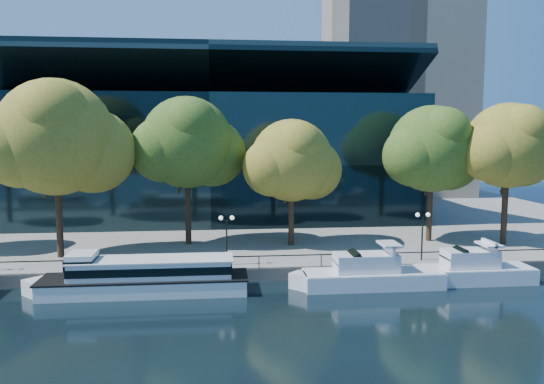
{
  "coord_description": "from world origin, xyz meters",
  "views": [
    {
      "loc": [
        -3.09,
        -37.65,
        11.71
      ],
      "look_at": [
        1.52,
        8.0,
        6.5
      ],
      "focal_mm": 35.0,
      "sensor_mm": 36.0,
      "label": 1
    }
  ],
  "objects": [
    {
      "name": "tree_1",
      "position": [
        -16.52,
        8.59,
        11.07
      ],
      "size": [
        12.28,
        10.07,
        15.19
      ],
      "color": "black",
      "rests_on": "promenade"
    },
    {
      "name": "cruiser_far",
      "position": [
        16.33,
        0.95,
        1.05
      ],
      "size": [
        10.12,
        2.81,
        3.31
      ],
      "color": "silver",
      "rests_on": "ground"
    },
    {
      "name": "lamp_2",
      "position": [
        13.81,
        4.5,
        3.98
      ],
      "size": [
        1.26,
        0.36,
        4.03
      ],
      "color": "black",
      "rests_on": "promenade"
    },
    {
      "name": "tree_3",
      "position": [
        3.88,
        11.5,
        8.89
      ],
      "size": [
        9.67,
        7.93,
        11.93
      ],
      "color": "black",
      "rests_on": "promenade"
    },
    {
      "name": "tree_5",
      "position": [
        24.24,
        9.89,
        10.26
      ],
      "size": [
        10.06,
        8.25,
        13.46
      ],
      "color": "black",
      "rests_on": "promenade"
    },
    {
      "name": "railing",
      "position": [
        0.0,
        3.25,
        1.94
      ],
      "size": [
        88.2,
        0.08,
        0.99
      ],
      "color": "black",
      "rests_on": "promenade"
    },
    {
      "name": "convention_building",
      "position": [
        -4.0,
        31.79,
        8.51
      ],
      "size": [
        50.0,
        24.57,
        21.43
      ],
      "color": "black",
      "rests_on": "ground"
    },
    {
      "name": "ground",
      "position": [
        0.0,
        0.0,
        0.0
      ],
      "size": [
        160.0,
        160.0,
        0.0
      ],
      "primitive_type": "plane",
      "color": "black",
      "rests_on": "ground"
    },
    {
      "name": "tour_boat",
      "position": [
        -8.9,
        0.73,
        1.32
      ],
      "size": [
        16.3,
        3.64,
        3.09
      ],
      "color": "silver",
      "rests_on": "ground"
    },
    {
      "name": "office_tower",
      "position": [
        28.0,
        55.0,
        33.02
      ],
      "size": [
        22.5,
        22.5,
        65.9
      ],
      "color": "gray",
      "rests_on": "ground"
    },
    {
      "name": "lamp_1",
      "position": [
        -2.51,
        4.5,
        3.98
      ],
      "size": [
        1.26,
        0.36,
        4.03
      ],
      "color": "black",
      "rests_on": "promenade"
    },
    {
      "name": "promenade",
      "position": [
        0.0,
        36.38,
        0.5
      ],
      "size": [
        90.0,
        67.08,
        1.0
      ],
      "color": "slate",
      "rests_on": "ground"
    },
    {
      "name": "tree_4",
      "position": [
        17.74,
        12.14,
        9.9
      ],
      "size": [
        10.56,
        8.66,
        13.31
      ],
      "color": "black",
      "rests_on": "promenade"
    },
    {
      "name": "cruiser_near",
      "position": [
        7.95,
        0.52,
        1.05
      ],
      "size": [
        11.64,
        3.0,
        3.37
      ],
      "color": "silver",
      "rests_on": "ground"
    },
    {
      "name": "tree_2",
      "position": [
        -5.88,
        12.93,
        10.55
      ],
      "size": [
        10.82,
        8.87,
        14.07
      ],
      "color": "black",
      "rests_on": "promenade"
    }
  ]
}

